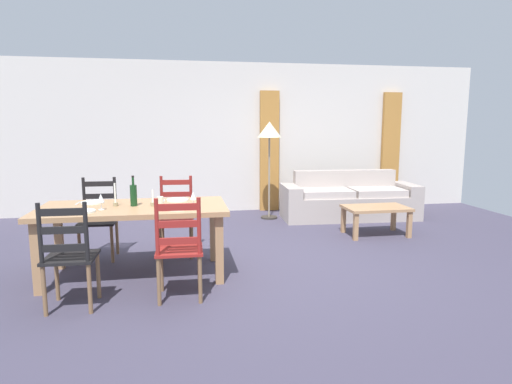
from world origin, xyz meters
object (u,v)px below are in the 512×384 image
at_px(dining_chair_far_left, 99,219).
at_px(standing_lamp, 269,136).
at_px(dining_chair_far_right, 176,216).
at_px(wine_glass_near_right, 193,196).
at_px(coffee_cup_primary, 160,201).
at_px(wine_bottle, 134,195).
at_px(couch, 348,201).
at_px(coffee_table, 376,211).
at_px(dining_table, 134,214).
at_px(dining_chair_near_right, 179,249).
at_px(wine_glass_near_left, 101,199).
at_px(dining_chair_near_left, 69,256).

distance_m(dining_chair_far_left, standing_lamp, 3.20).
distance_m(dining_chair_far_right, wine_glass_near_right, 0.97).
bearing_deg(coffee_cup_primary, wine_bottle, 178.96).
bearing_deg(dining_chair_far_right, couch, 29.87).
xyz_separation_m(couch, coffee_table, (-0.07, -1.22, 0.06)).
relative_size(wine_glass_near_right, couch, 0.07).
relative_size(wine_bottle, coffee_cup_primary, 3.51).
relative_size(dining_table, coffee_table, 2.11).
distance_m(dining_chair_near_right, standing_lamp, 3.74).
xyz_separation_m(dining_chair_near_right, dining_chair_far_left, (-0.94, 1.46, 0.00)).
relative_size(dining_chair_near_right, dining_chair_far_left, 1.00).
distance_m(dining_chair_far_left, wine_bottle, 0.96).
bearing_deg(dining_chair_near_right, wine_bottle, 122.01).
height_order(wine_bottle, coffee_cup_primary, wine_bottle).
distance_m(dining_table, wine_glass_near_left, 0.38).
bearing_deg(dining_chair_near_left, couch, 39.86).
bearing_deg(wine_bottle, coffee_cup_primary, -1.04).
bearing_deg(wine_glass_near_left, coffee_cup_primary, 15.28).
distance_m(dining_table, dining_chair_near_right, 0.88).
distance_m(dining_chair_near_left, dining_chair_far_right, 1.74).
height_order(dining_table, standing_lamp, standing_lamp).
height_order(dining_chair_near_left, coffee_table, dining_chair_near_left).
relative_size(couch, coffee_table, 2.57).
distance_m(dining_chair_far_left, coffee_table, 3.77).
bearing_deg(standing_lamp, couch, -7.77).
bearing_deg(couch, wine_glass_near_right, -136.88).
xyz_separation_m(dining_chair_near_left, couch, (3.79, 3.16, -0.19)).
xyz_separation_m(dining_chair_far_right, coffee_table, (2.83, 0.45, -0.12)).
height_order(wine_glass_near_left, coffee_table, wine_glass_near_left).
bearing_deg(coffee_cup_primary, standing_lamp, 56.53).
bearing_deg(couch, wine_glass_near_left, -144.92).
relative_size(dining_table, dining_chair_near_left, 1.98).
bearing_deg(wine_bottle, couch, 35.65).
xyz_separation_m(coffee_table, standing_lamp, (-1.28, 1.40, 1.06)).
bearing_deg(dining_chair_far_right, dining_chair_near_left, -120.70).
height_order(wine_glass_near_left, standing_lamp, standing_lamp).
distance_m(wine_glass_near_right, couch, 3.76).
bearing_deg(coffee_table, wine_bottle, -160.29).
distance_m(wine_glass_near_right, coffee_cup_primary, 0.38).
height_order(dining_chair_far_right, wine_bottle, wine_bottle).
relative_size(dining_chair_near_right, wine_glass_near_left, 5.96).
bearing_deg(standing_lamp, dining_chair_far_left, -143.22).
distance_m(dining_chair_near_left, dining_chair_near_right, 0.93).
xyz_separation_m(dining_table, wine_glass_near_right, (0.61, -0.16, 0.20)).
xyz_separation_m(coffee_cup_primary, standing_lamp, (1.70, 2.57, 0.62)).
height_order(wine_glass_near_right, couch, wine_glass_near_right).
relative_size(wine_bottle, wine_glass_near_left, 1.96).
height_order(dining_chair_near_left, dining_chair_far_right, same).
bearing_deg(dining_chair_near_left, wine_glass_near_right, 30.06).
bearing_deg(couch, dining_chair_far_right, -150.13).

